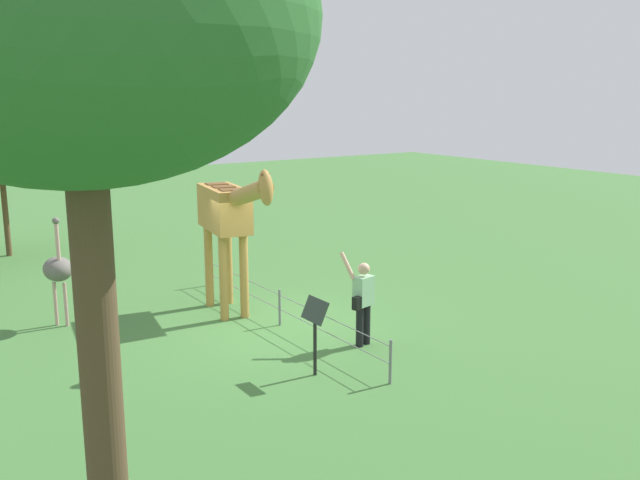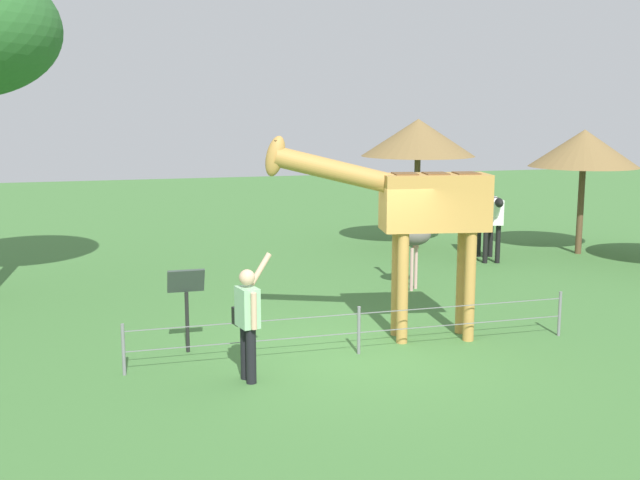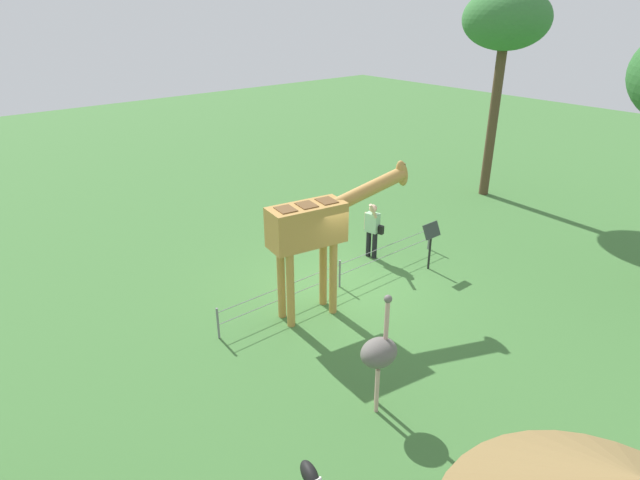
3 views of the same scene
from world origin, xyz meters
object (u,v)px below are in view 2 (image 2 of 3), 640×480
object	(u,v)px
visitor	(248,318)
giraffe	(417,209)
shade_hut_far	(418,138)
shade_hut_near	(584,149)
zebra	(490,214)
ostrich	(414,234)
info_sign	(186,292)

from	to	relation	value
visitor	giraffe	bearing A→B (deg)	-157.83
shade_hut_far	shade_hut_near	bearing A→B (deg)	153.32
giraffe	zebra	bearing A→B (deg)	-127.67
zebra	shade_hut_near	xyz separation A→B (m)	(-2.67, -0.18, 1.53)
ostrich	shade_hut_far	distance (m)	5.12
shade_hut_near	shade_hut_far	distance (m)	4.18
giraffe	visitor	xyz separation A→B (m)	(2.99, 1.22, -1.24)
zebra	shade_hut_far	xyz separation A→B (m)	(1.07, -2.05, 1.77)
zebra	info_sign	xyz separation A→B (m)	(7.92, 5.23, -0.21)
visitor	shade_hut_far	distance (m)	10.93
zebra	ostrich	bearing A→B (deg)	38.46
zebra	ostrich	distance (m)	3.80
giraffe	visitor	size ratio (longest dim) A/B	2.07
shade_hut_near	giraffe	bearing A→B (deg)	39.43
visitor	ostrich	bearing A→B (deg)	-134.35
ostrich	info_sign	bearing A→B (deg)	30.10
visitor	zebra	xyz separation A→B (m)	(-7.25, -6.73, 0.26)
ostrich	shade_hut_near	distance (m)	6.37
zebra	shade_hut_far	bearing A→B (deg)	-62.53
zebra	info_sign	distance (m)	9.50
giraffe	shade_hut_far	bearing A→B (deg)	-112.86
visitor	shade_hut_near	xyz separation A→B (m)	(-9.91, -6.91, 1.80)
ostrich	shade_hut_near	size ratio (longest dim) A/B	0.71
zebra	info_sign	world-z (taller)	zebra
zebra	ostrich	world-z (taller)	ostrich
shade_hut_near	info_sign	bearing A→B (deg)	27.05
giraffe	ostrich	bearing A→B (deg)	-112.14
giraffe	zebra	xyz separation A→B (m)	(-4.26, -5.52, -0.98)
ostrich	info_sign	xyz separation A→B (m)	(4.95, 2.87, -0.23)
shade_hut_near	info_sign	xyz separation A→B (m)	(10.59, 5.41, -1.75)
info_sign	zebra	bearing A→B (deg)	-146.57
visitor	info_sign	distance (m)	1.65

